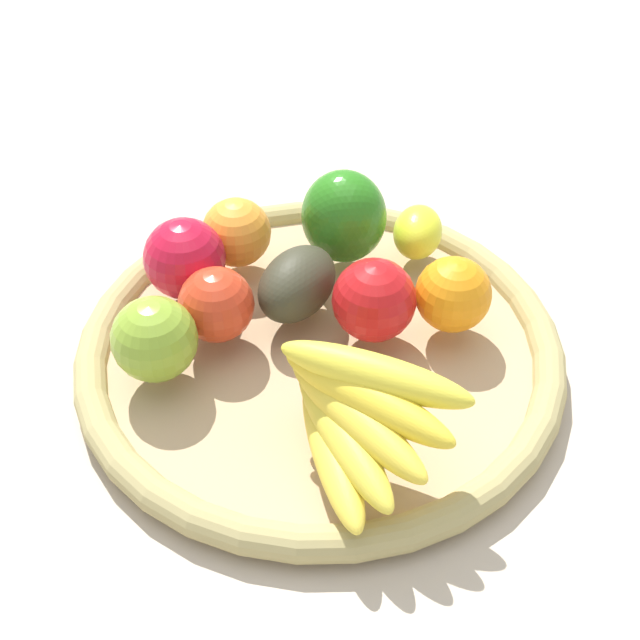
# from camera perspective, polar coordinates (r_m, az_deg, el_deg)

# --- Properties ---
(ground_plane) EXTENTS (2.40, 2.40, 0.00)m
(ground_plane) POSITION_cam_1_polar(r_m,az_deg,el_deg) (0.81, 0.00, -2.78)
(ground_plane) COLOR #BEAD98
(ground_plane) RESTS_ON ground
(basket) EXTENTS (0.45, 0.45, 0.03)m
(basket) POSITION_cam_1_polar(r_m,az_deg,el_deg) (0.80, 0.00, -2.02)
(basket) COLOR tan
(basket) RESTS_ON ground_plane
(orange_0) EXTENTS (0.07, 0.07, 0.07)m
(orange_0) POSITION_cam_1_polar(r_m,az_deg,el_deg) (0.85, -5.60, 5.85)
(orange_0) COLOR orange
(orange_0) RESTS_ON basket
(banana_bunch) EXTENTS (0.16, 0.14, 0.09)m
(banana_bunch) POSITION_cam_1_polar(r_m,az_deg,el_deg) (0.66, 2.31, -6.38)
(banana_bunch) COLOR yellow
(banana_bunch) RESTS_ON basket
(orange_1) EXTENTS (0.10, 0.10, 0.07)m
(orange_1) POSITION_cam_1_polar(r_m,az_deg,el_deg) (0.78, 8.87, 1.71)
(orange_1) COLOR orange
(orange_1) RESTS_ON basket
(bell_pepper) EXTENTS (0.10, 0.10, 0.10)m
(bell_pepper) POSITION_cam_1_polar(r_m,az_deg,el_deg) (0.84, 1.60, 6.91)
(bell_pepper) COLOR #2A781A
(bell_pepper) RESTS_ON basket
(lemon_0) EXTENTS (0.06, 0.08, 0.05)m
(lemon_0) POSITION_cam_1_polar(r_m,az_deg,el_deg) (0.87, 6.53, 5.86)
(lemon_0) COLOR yellow
(lemon_0) RESTS_ON basket
(avocado) EXTENTS (0.07, 0.10, 0.06)m
(avocado) POSITION_cam_1_polar(r_m,az_deg,el_deg) (0.79, -1.53, 2.44)
(avocado) COLOR #353424
(avocado) RESTS_ON basket
(apple_3) EXTENTS (0.09, 0.09, 0.07)m
(apple_3) POSITION_cam_1_polar(r_m,az_deg,el_deg) (0.77, -6.94, 1.04)
(apple_3) COLOR red
(apple_3) RESTS_ON basket
(apple_2) EXTENTS (0.09, 0.09, 0.08)m
(apple_2) POSITION_cam_1_polar(r_m,az_deg,el_deg) (0.81, -9.12, 3.97)
(apple_2) COLOR red
(apple_2) RESTS_ON basket
(apple_1) EXTENTS (0.09, 0.09, 0.08)m
(apple_1) POSITION_cam_1_polar(r_m,az_deg,el_deg) (0.76, 3.63, 1.34)
(apple_1) COLOR red
(apple_1) RESTS_ON basket
(apple_0) EXTENTS (0.08, 0.08, 0.07)m
(apple_0) POSITION_cam_1_polar(r_m,az_deg,el_deg) (0.74, -10.99, -1.26)
(apple_0) COLOR #81A42E
(apple_0) RESTS_ON basket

